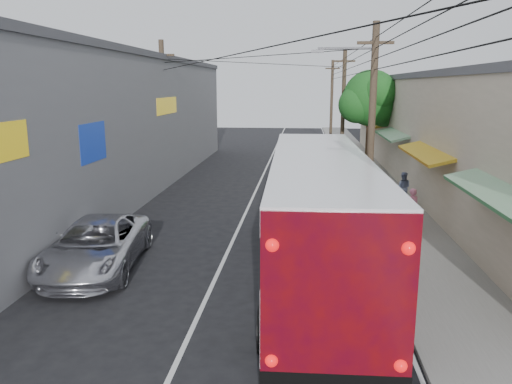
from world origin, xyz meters
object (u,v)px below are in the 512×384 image
at_px(parked_suv, 328,185).
at_px(pedestrian_near, 411,208).
at_px(parked_car_far, 320,152).
at_px(coach_bus, 318,214).
at_px(parked_car_mid, 326,176).
at_px(pedestrian_far, 403,187).
at_px(jeepney, 96,245).

distance_m(parked_suv, pedestrian_near, 5.80).
bearing_deg(parked_car_far, coach_bus, -91.88).
relative_size(parked_suv, pedestrian_near, 3.43).
relative_size(parked_car_mid, pedestrian_far, 2.91).
bearing_deg(parked_car_mid, parked_suv, -94.17).
bearing_deg(coach_bus, parked_car_mid, 85.18).
relative_size(pedestrian_near, pedestrian_far, 1.04).
distance_m(jeepney, pedestrian_near, 11.88).
relative_size(coach_bus, jeepney, 2.31).
bearing_deg(coach_bus, jeepney, 179.55).
relative_size(parked_suv, parked_car_far, 1.16).
xyz_separation_m(jeepney, pedestrian_near, (10.61, 5.36, 0.13)).
xyz_separation_m(parked_suv, pedestrian_far, (3.46, -0.80, 0.09)).
bearing_deg(parked_car_mid, pedestrian_far, -49.71).
height_order(parked_car_mid, pedestrian_near, pedestrian_near).
bearing_deg(parked_suv, pedestrian_far, -14.79).
relative_size(parked_car_far, pedestrian_near, 2.96).
bearing_deg(parked_car_mid, parked_car_far, 85.83).
distance_m(parked_suv, parked_car_mid, 2.73).
xyz_separation_m(coach_bus, pedestrian_near, (3.81, 5.26, -1.00)).
relative_size(jeepney, parked_suv, 1.04).
distance_m(jeepney, parked_car_far, 24.31).
bearing_deg(jeepney, parked_car_mid, 53.48).
bearing_deg(jeepney, coach_bus, -5.46).
bearing_deg(pedestrian_near, coach_bus, 46.63).
xyz_separation_m(parked_car_mid, pedestrian_far, (3.46, -3.53, 0.13)).
bearing_deg(parked_suv, jeepney, -128.19).
xyz_separation_m(jeepney, pedestrian_far, (11.06, 9.52, 0.09)).
height_order(coach_bus, parked_car_far, coach_bus).
bearing_deg(parked_car_mid, pedestrian_near, -72.80).
height_order(coach_bus, parked_suv, coach_bus).
distance_m(coach_bus, jeepney, 6.89).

